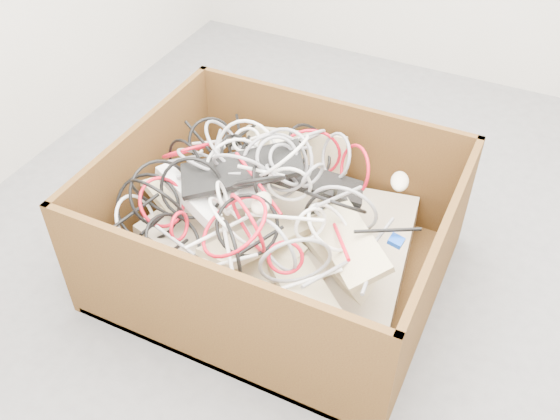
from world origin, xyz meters
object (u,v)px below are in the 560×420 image
at_px(cardboard_box, 274,246).
at_px(vga_plug, 396,241).
at_px(power_strip_right, 188,195).
at_px(power_strip_left, 223,199).

height_order(cardboard_box, vga_plug, cardboard_box).
xyz_separation_m(power_strip_right, vga_plug, (0.72, 0.08, 0.01)).
relative_size(power_strip_left, vga_plug, 7.28).
bearing_deg(cardboard_box, power_strip_right, -159.79).
distance_m(cardboard_box, power_strip_right, 0.37).
bearing_deg(power_strip_left, vga_plug, -11.01).
distance_m(power_strip_left, power_strip_right, 0.12).
xyz_separation_m(cardboard_box, power_strip_right, (-0.28, -0.10, 0.22)).
bearing_deg(vga_plug, power_strip_right, -167.62).
bearing_deg(power_strip_left, cardboard_box, 6.07).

